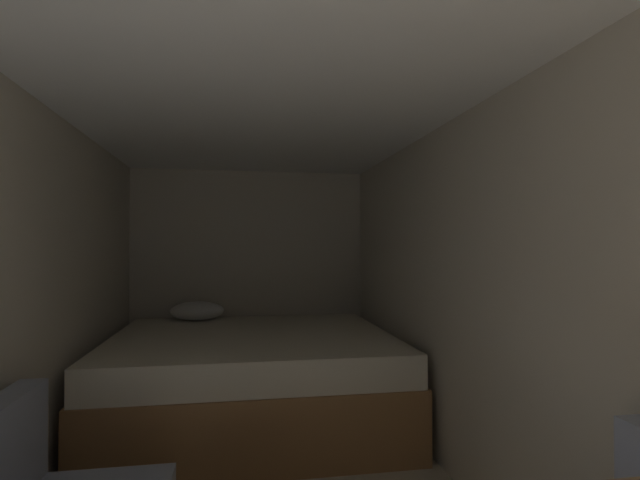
{
  "coord_description": "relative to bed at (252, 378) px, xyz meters",
  "views": [
    {
      "loc": [
        -0.12,
        -0.49,
        1.34
      ],
      "look_at": [
        0.4,
        2.47,
        1.38
      ],
      "focal_mm": 26.7,
      "sensor_mm": 36.0,
      "label": 1
    }
  ],
  "objects": [
    {
      "name": "wall_back",
      "position": [
        0.0,
        1.01,
        0.7
      ],
      "size": [
        2.32,
        0.05,
        2.08
      ],
      "primitive_type": "cube",
      "color": "beige",
      "rests_on": "ground"
    },
    {
      "name": "wall_right",
      "position": [
        1.14,
        -1.49,
        0.7
      ],
      "size": [
        0.05,
        4.96,
        2.08
      ],
      "primitive_type": "cube",
      "color": "beige",
      "rests_on": "ground"
    },
    {
      "name": "bed",
      "position": [
        0.0,
        0.0,
        0.0
      ],
      "size": [
        2.1,
        1.89,
        0.85
      ],
      "color": "olive",
      "rests_on": "ground"
    },
    {
      "name": "ceiling_slab",
      "position": [
        0.0,
        -1.49,
        1.77
      ],
      "size": [
        2.32,
        4.96,
        0.05
      ],
      "primitive_type": "cube",
      "color": "white",
      "rests_on": "wall_left"
    }
  ]
}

